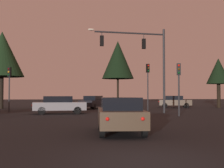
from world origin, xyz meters
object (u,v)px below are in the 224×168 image
at_px(car_far_lane, 93,102).
at_px(car_nearside_lane, 120,114).
at_px(traffic_light_corner_left, 148,78).
at_px(tree_left_far, 2,54).
at_px(car_parked_lot, 175,101).
at_px(traffic_light_far_side, 179,79).
at_px(tree_center_horizon, 218,72).
at_px(car_crossing_left, 59,105).
at_px(traffic_light_median, 9,80).
at_px(tree_behind_sign, 118,60).
at_px(traffic_signal_mast_arm, 143,54).

bearing_deg(car_far_lane, car_nearside_lane, -92.41).
bearing_deg(traffic_light_corner_left, tree_left_far, 157.15).
relative_size(car_nearside_lane, car_parked_lot, 1.05).
bearing_deg(tree_left_far, traffic_light_far_side, -44.04).
distance_m(traffic_light_far_side, car_parked_lot, 16.14).
relative_size(traffic_light_corner_left, tree_center_horizon, 0.77).
xyz_separation_m(traffic_light_corner_left, car_nearside_lane, (-6.26, -18.26, -2.62)).
xyz_separation_m(traffic_light_far_side, car_crossing_left, (-9.10, 4.53, -2.08)).
bearing_deg(traffic_light_median, car_far_lane, 36.49).
height_order(car_nearside_lane, tree_left_far, tree_left_far).
xyz_separation_m(car_far_lane, tree_behind_sign, (5.04, 11.85, 6.39)).
bearing_deg(car_parked_lot, traffic_light_far_side, -109.09).
relative_size(traffic_light_median, car_nearside_lane, 0.93).
xyz_separation_m(traffic_light_corner_left, traffic_light_far_side, (0.04, -8.72, -0.54)).
xyz_separation_m(car_far_lane, tree_center_horizon, (15.98, 0.27, 3.80)).
xyz_separation_m(traffic_light_corner_left, car_far_lane, (-5.28, 5.10, -2.62)).
distance_m(traffic_light_corner_left, traffic_light_far_side, 8.74).
distance_m(traffic_light_corner_left, car_nearside_lane, 19.48).
relative_size(traffic_light_far_side, car_parked_lot, 0.93).
bearing_deg(car_far_lane, car_crossing_left, -112.18).
xyz_separation_m(traffic_light_median, tree_center_horizon, (24.45, 6.53, 1.59)).
bearing_deg(tree_behind_sign, car_nearside_lane, -99.71).
relative_size(car_crossing_left, car_far_lane, 0.96).
bearing_deg(car_far_lane, traffic_light_median, -143.51).
xyz_separation_m(car_nearside_lane, car_parked_lot, (11.53, 24.66, -0.00)).
xyz_separation_m(traffic_signal_mast_arm, car_parked_lot, (6.99, 11.24, -4.43)).
bearing_deg(tree_left_far, tree_center_horizon, -2.87).
distance_m(traffic_signal_mast_arm, tree_center_horizon, 16.10).
xyz_separation_m(car_nearside_lane, tree_behind_sign, (6.02, 35.21, 6.39)).
relative_size(traffic_light_corner_left, tree_behind_sign, 0.48).
height_order(traffic_light_median, tree_center_horizon, tree_center_horizon).
bearing_deg(tree_behind_sign, tree_center_horizon, -46.61).
bearing_deg(traffic_light_far_side, traffic_signal_mast_arm, 114.40).
height_order(car_far_lane, car_parked_lot, same).
distance_m(traffic_light_far_side, tree_behind_sign, 26.03).
height_order(traffic_signal_mast_arm, car_far_lane, traffic_signal_mast_arm).
relative_size(traffic_light_median, tree_center_horizon, 0.67).
distance_m(traffic_light_far_side, tree_center_horizon, 17.76).
distance_m(traffic_light_median, car_parked_lot, 20.58).
distance_m(traffic_signal_mast_arm, traffic_light_corner_left, 5.44).
xyz_separation_m(car_far_lane, tree_left_far, (-10.64, 1.61, 5.65)).
relative_size(traffic_light_corner_left, tree_left_far, 0.53).
xyz_separation_m(traffic_light_corner_left, car_parked_lot, (5.27, 6.40, -2.63)).
height_order(traffic_light_far_side, tree_center_horizon, tree_center_horizon).
distance_m(traffic_light_far_side, car_far_lane, 14.95).
height_order(traffic_light_corner_left, traffic_light_median, traffic_light_corner_left).
bearing_deg(tree_center_horizon, traffic_signal_mast_arm, -140.60).
bearing_deg(car_parked_lot, car_crossing_left, -143.54).
bearing_deg(traffic_light_corner_left, traffic_signal_mast_arm, -109.62).
height_order(traffic_light_median, car_parked_lot, traffic_light_median).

